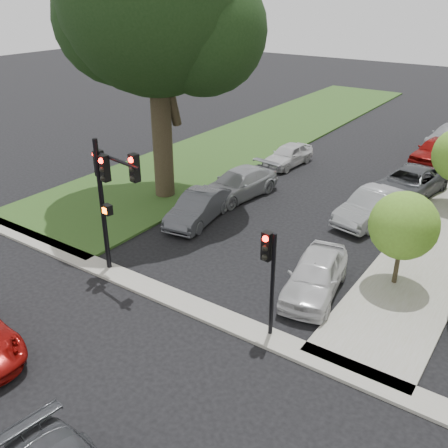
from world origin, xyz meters
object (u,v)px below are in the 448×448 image
Objects in this scene: traffic_signal_secondary at (270,266)px; car_parked_5 at (198,208)px; car_parked_2 at (409,183)px; traffic_signal_main at (108,185)px; small_tree_a at (404,226)px; car_parked_0 at (315,275)px; car_parked_3 at (435,150)px; car_parked_6 at (239,184)px; car_parked_7 at (288,155)px; car_parked_4 at (448,136)px; car_parked_1 at (372,207)px.

traffic_signal_secondary reaches higher than car_parked_5.
car_parked_2 is 1.25× the size of car_parked_5.
traffic_signal_secondary is at bearing -0.35° from traffic_signal_main.
car_parked_2 is at bearing 103.48° from small_tree_a.
car_parked_0 is 18.77m from car_parked_3.
traffic_signal_main reaches higher than small_tree_a.
car_parked_6 is at bearing -137.01° from car_parked_2.
car_parked_3 is at bearing 43.10° from car_parked_7.
traffic_signal_main is at bearing 179.65° from traffic_signal_secondary.
traffic_signal_secondary reaches higher than car_parked_6.
car_parked_0 is (-2.32, -2.30, -1.78)m from small_tree_a.
small_tree_a is 21.14m from car_parked_4.
car_parked_3 is at bearing 99.00° from small_tree_a.
traffic_signal_main reaches higher than car_parked_6.
traffic_signal_main reaches higher than car_parked_4.
car_parked_5 is (-7.26, 5.77, -1.93)m from traffic_signal_secondary.
car_parked_7 is at bearing -132.05° from car_parked_3.
traffic_signal_secondary is at bearing -44.37° from car_parked_6.
small_tree_a is 11.09m from traffic_signal_main.
traffic_signal_secondary is 10.80m from car_parked_1.
car_parked_7 is at bearing 155.88° from car_parked_1.
traffic_signal_main is at bearing -150.24° from small_tree_a.
car_parked_5 is (-7.03, -20.63, 0.01)m from car_parked_4.
car_parked_2 is 11.46m from car_parked_4.
car_parked_1 is at bearing -83.64° from car_parked_4.
car_parked_1 reaches higher than car_parked_4.
car_parked_3 is at bearing 79.92° from car_parked_0.
car_parked_2 is at bearing 63.88° from traffic_signal_main.
small_tree_a is 0.93× the size of car_parked_7.
traffic_signal_secondary is 0.85× the size of car_parked_5.
traffic_signal_main is 0.98× the size of car_parked_2.
small_tree_a is at bearing -41.21° from car_parked_7.
traffic_signal_secondary reaches higher than car_parked_4.
car_parked_1 is 15.76m from car_parked_4.
car_parked_0 is 7.89m from car_parked_5.
traffic_signal_secondary is at bearing -59.98° from car_parked_7.
small_tree_a is 16.77m from car_parked_3.
traffic_signal_secondary reaches higher than car_parked_7.
car_parked_0 is at bearing -75.28° from car_parked_1.
car_parked_1 is at bearing 57.41° from traffic_signal_main.
car_parked_6 is at bearing 127.63° from traffic_signal_secondary.
traffic_signal_secondary is 0.68× the size of car_parked_2.
small_tree_a reaches higher than car_parked_2.
car_parked_1 is 4.34m from car_parked_2.
traffic_signal_secondary reaches higher than car_parked_3.
car_parked_4 is (-0.50, 11.45, -0.05)m from car_parked_2.
car_parked_5 is (-0.22, 5.72, -3.07)m from traffic_signal_main.
traffic_signal_main is 1.44× the size of traffic_signal_secondary.
car_parked_0 is 0.95× the size of car_parked_1.
small_tree_a is at bearing -68.53° from car_parked_2.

